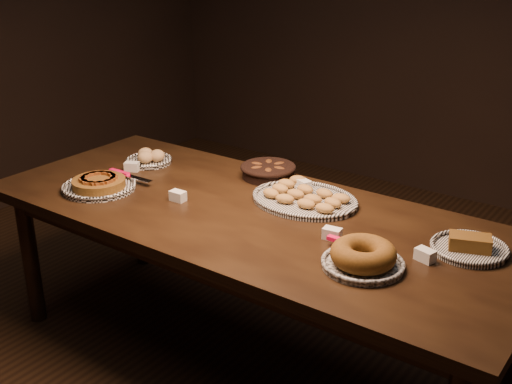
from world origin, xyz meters
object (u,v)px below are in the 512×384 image
Objects in this scene: buffet_table at (249,226)px; madeleine_platter at (305,198)px; bundt_cake_plate at (363,257)px; apple_tart_plate at (99,185)px.

buffet_table is 0.28m from madeleine_platter.
buffet_table is at bearing 152.32° from bundt_cake_plate.
apple_tart_plate is at bearing -156.90° from madeleine_platter.
apple_tart_plate is 1.33m from bundt_cake_plate.
bundt_cake_plate is at bearing -10.02° from apple_tart_plate.
buffet_table is at bearing -126.49° from madeleine_platter.
madeleine_platter is 1.42× the size of bundt_cake_plate.
apple_tart_plate reaches higher than buffet_table.
apple_tart_plate is at bearing -163.65° from buffet_table.
bundt_cake_plate is (0.48, -0.39, 0.02)m from madeleine_platter.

